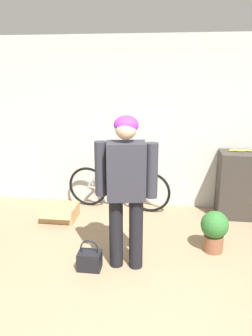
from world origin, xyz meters
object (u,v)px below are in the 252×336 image
at_px(handbag, 90,260).
at_px(cardboard_box, 60,212).
at_px(person, 126,182).
at_px(potted_plant, 214,229).
at_px(banana, 241,150).
at_px(bicycle, 118,188).

distance_m(handbag, cardboard_box, 1.40).
distance_m(person, potted_plant, 1.30).
relative_size(banana, handbag, 1.04).
height_order(cardboard_box, potted_plant, potted_plant).
height_order(handbag, cardboard_box, handbag).
bearing_deg(potted_plant, handbag, -157.45).
xyz_separation_m(bicycle, potted_plant, (1.33, -1.12, -0.06)).
xyz_separation_m(bicycle, cardboard_box, (-0.78, -0.49, -0.24)).
relative_size(bicycle, cardboard_box, 3.38).
relative_size(person, handbag, 4.77).
bearing_deg(cardboard_box, person, -43.90).
bearing_deg(cardboard_box, potted_plant, -16.51).
xyz_separation_m(handbag, cardboard_box, (-0.74, 1.20, -0.01)).
bearing_deg(bicycle, person, -70.51).
height_order(bicycle, cardboard_box, bicycle).
height_order(person, potted_plant, person).
bearing_deg(cardboard_box, handbag, -58.42).
height_order(banana, potted_plant, banana).
bearing_deg(handbag, bicycle, 88.53).
relative_size(bicycle, handbag, 4.68).
height_order(person, banana, person).
bearing_deg(potted_plant, banana, 68.36).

